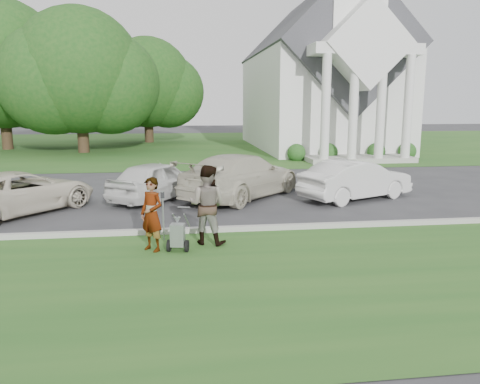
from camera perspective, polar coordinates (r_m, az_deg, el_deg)
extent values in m
plane|color=#333335|center=(12.07, -0.16, -5.55)|extent=(120.00, 120.00, 0.00)
cube|color=#23531C|center=(9.26, 2.24, -10.72)|extent=(80.00, 7.00, 0.01)
cube|color=#23531C|center=(38.66, -5.29, 5.76)|extent=(80.00, 30.00, 0.01)
cube|color=#9E9E93|center=(12.57, -0.48, -4.52)|extent=(80.00, 0.18, 0.15)
cube|color=white|center=(37.00, 9.13, 10.86)|extent=(9.00, 16.00, 7.00)
cube|color=#38383D|center=(37.17, 9.30, 16.26)|extent=(9.19, 17.00, 9.19)
cube|color=#9E9E93|center=(28.48, 14.19, 3.95)|extent=(6.20, 2.60, 0.30)
cylinder|color=white|center=(26.55, 10.38, 9.80)|extent=(0.50, 0.50, 6.00)
cylinder|color=white|center=(27.08, 13.66, 9.69)|extent=(0.50, 0.50, 6.00)
cylinder|color=white|center=(27.69, 16.79, 9.55)|extent=(0.50, 0.50, 6.00)
cylinder|color=white|center=(28.38, 19.78, 9.40)|extent=(0.50, 0.50, 6.00)
cube|color=white|center=(28.26, 14.94, 16.37)|extent=(6.20, 2.00, 0.60)
cube|color=white|center=(28.29, 14.97, 16.98)|extent=(5.09, 2.20, 5.09)
sphere|color=#1E4C19|center=(28.22, 6.90, 4.76)|extent=(1.10, 1.10, 1.10)
sphere|color=#1E4C19|center=(28.78, 10.77, 4.76)|extent=(1.10, 1.10, 1.10)
sphere|color=#1E4C19|center=(29.85, 16.27, 4.73)|extent=(1.10, 1.10, 1.10)
sphere|color=#1E4C19|center=(30.71, 19.70, 4.69)|extent=(1.10, 1.10, 1.10)
cylinder|color=#332316|center=(34.16, -18.63, 7.26)|extent=(0.76, 0.76, 3.20)
sphere|color=#184816|center=(34.18, -19.04, 13.80)|extent=(8.40, 8.40, 8.40)
sphere|color=#184816|center=(34.13, -15.67, 12.58)|extent=(6.89, 6.89, 6.89)
sphere|color=#184816|center=(34.22, -21.90, 12.56)|extent=(7.22, 7.22, 7.22)
cylinder|color=#332316|center=(38.61, -26.63, 7.33)|extent=(0.76, 0.76, 3.60)
sphere|color=#184816|center=(38.67, -27.19, 13.73)|extent=(9.20, 9.20, 9.20)
sphere|color=#184816|center=(38.29, -23.93, 12.64)|extent=(7.54, 7.54, 7.54)
cylinder|color=#332316|center=(41.61, -11.06, 8.02)|extent=(0.76, 0.76, 3.00)
sphere|color=#184816|center=(41.60, -11.24, 12.97)|extent=(7.60, 7.60, 7.60)
sphere|color=#184816|center=(41.80, -8.79, 11.99)|extent=(6.23, 6.23, 6.23)
sphere|color=#184816|center=(41.40, -13.39, 12.10)|extent=(6.54, 6.54, 6.54)
cylinder|color=black|center=(11.03, -8.65, -6.49)|extent=(0.12, 0.29, 0.29)
cylinder|color=black|center=(10.95, -6.49, -6.57)|extent=(0.12, 0.29, 0.29)
cylinder|color=#2D2D33|center=(10.99, -7.58, -6.53)|extent=(0.47, 0.13, 0.03)
cube|color=#989CA1|center=(10.91, -7.61, -5.22)|extent=(0.36, 0.32, 0.52)
cone|color=#989CA1|center=(10.82, -7.66, -3.45)|extent=(0.19, 0.19, 0.15)
cylinder|color=#2D2D33|center=(10.80, -7.67, -3.06)|extent=(0.04, 0.04, 0.06)
cylinder|color=#989CA1|center=(11.31, -7.82, -3.41)|extent=(0.17, 0.69, 0.50)
cylinder|color=#989CA1|center=(11.26, -6.49, -3.45)|extent=(0.17, 0.69, 0.50)
cylinder|color=#989CA1|center=(11.55, -6.85, -1.85)|extent=(0.30, 0.09, 0.03)
imported|color=#999999|center=(10.96, -10.71, -2.77)|extent=(0.74, 0.73, 1.72)
imported|color=#999999|center=(11.32, -4.04, -1.63)|extent=(1.15, 1.04, 1.93)
cylinder|color=#989CA1|center=(11.80, -9.33, -3.31)|extent=(0.04, 0.04, 1.10)
cube|color=#2D2D33|center=(11.67, -9.42, -0.34)|extent=(0.09, 0.06, 0.16)
cylinder|color=#989CA1|center=(11.65, -9.43, 0.05)|extent=(0.08, 0.08, 0.03)
imported|color=beige|center=(16.14, -25.25, 0.00)|extent=(4.70, 5.07, 1.32)
imported|color=silver|center=(16.83, -10.04, 1.42)|extent=(3.68, 4.31, 1.40)
imported|color=beige|center=(16.90, 0.15, 1.98)|extent=(5.33, 5.65, 1.60)
imported|color=silver|center=(17.15, 13.95, 1.46)|extent=(4.52, 3.09, 1.41)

